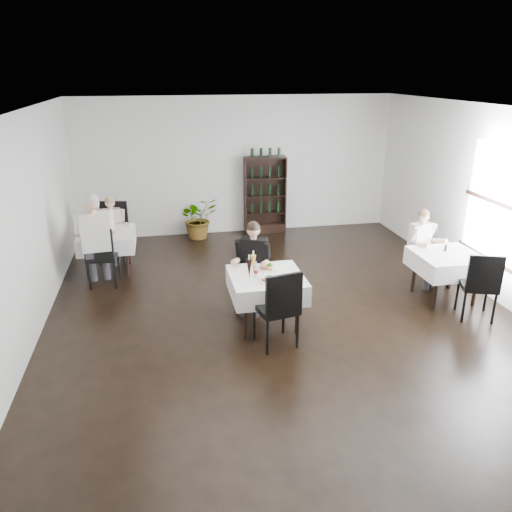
{
  "coord_description": "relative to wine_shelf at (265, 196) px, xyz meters",
  "views": [
    {
      "loc": [
        -1.7,
        -6.37,
        3.51
      ],
      "look_at": [
        -0.41,
        0.2,
        1.0
      ],
      "focal_mm": 35.0,
      "sensor_mm": 36.0,
      "label": 1
    }
  ],
  "objects": [
    {
      "name": "diner_left_near",
      "position": [
        -3.4,
        -2.48,
        0.12
      ],
      "size": [
        0.66,
        0.67,
        1.66
      ],
      "color": "#3B3B42",
      "rests_on": "ground"
    },
    {
      "name": "right_table",
      "position": [
        2.1,
        -4.01,
        -0.23
      ],
      "size": [
        0.98,
        0.98,
        0.77
      ],
      "color": "black",
      "rests_on": "ground"
    },
    {
      "name": "napkin_cutlery",
      "position": [
        -0.68,
        -4.49,
        -0.07
      ],
      "size": [
        0.23,
        0.22,
        0.02
      ],
      "color": "black",
      "rests_on": "main_table"
    },
    {
      "name": "plate_near",
      "position": [
        -0.93,
        -4.52,
        -0.06
      ],
      "size": [
        0.24,
        0.24,
        0.07
      ],
      "color": "white",
      "rests_on": "main_table"
    },
    {
      "name": "diner_left_far",
      "position": [
        -3.23,
        -1.26,
        -0.11
      ],
      "size": [
        0.53,
        0.57,
        1.27
      ],
      "color": "#3B3B42",
      "rests_on": "ground"
    },
    {
      "name": "plate_far",
      "position": [
        -0.84,
        -4.1,
        -0.06
      ],
      "size": [
        0.29,
        0.29,
        0.08
      ],
      "color": "white",
      "rests_on": "main_table"
    },
    {
      "name": "main_chair_far",
      "position": [
        -0.98,
        -3.52,
        -0.27
      ],
      "size": [
        0.55,
        0.56,
        1.01
      ],
      "color": "black",
      "rests_on": "ground"
    },
    {
      "name": "right_chair_far",
      "position": [
        2.16,
        -3.43,
        -0.3
      ],
      "size": [
        0.53,
        0.54,
        0.96
      ],
      "color": "black",
      "rests_on": "ground"
    },
    {
      "name": "window_right",
      "position": [
        2.88,
        -4.31,
        0.65
      ],
      "size": [
        0.06,
        2.3,
        1.85
      ],
      "color": "white",
      "rests_on": "room_shell"
    },
    {
      "name": "left_chair_near",
      "position": [
        -3.35,
        -2.46,
        -0.24
      ],
      "size": [
        0.53,
        0.54,
        1.06
      ],
      "color": "black",
      "rests_on": "ground"
    },
    {
      "name": "potted_tree",
      "position": [
        -1.52,
        -0.13,
        -0.39
      ],
      "size": [
        1.01,
        0.94,
        0.91
      ],
      "primitive_type": "imported",
      "rotation": [
        0.0,
        0.0,
        0.34
      ],
      "color": "#296121",
      "rests_on": "ground"
    },
    {
      "name": "pilsner_lager",
      "position": [
        -1.07,
        -4.2,
        0.06
      ],
      "size": [
        0.08,
        0.08,
        0.34
      ],
      "color": "gold",
      "rests_on": "main_table"
    },
    {
      "name": "coke_bottle",
      "position": [
        -1.06,
        -4.34,
        0.02
      ],
      "size": [
        0.06,
        0.06,
        0.23
      ],
      "color": "silver",
      "rests_on": "main_table"
    },
    {
      "name": "main_chair_near",
      "position": [
        -0.88,
        -4.98,
        -0.22
      ],
      "size": [
        0.6,
        0.6,
        1.11
      ],
      "color": "black",
      "rests_on": "ground"
    },
    {
      "name": "pilsner_dark",
      "position": [
        -1.16,
        -4.35,
        0.06
      ],
      "size": [
        0.08,
        0.08,
        0.34
      ],
      "color": "black",
      "rests_on": "main_table"
    },
    {
      "name": "right_chair_near",
      "position": [
        2.19,
        -4.78,
        -0.24
      ],
      "size": [
        0.62,
        0.62,
        1.07
      ],
      "color": "black",
      "rests_on": "ground"
    },
    {
      "name": "diner_main",
      "position": [
        -1.0,
        -3.79,
        -0.04
      ],
      "size": [
        0.62,
        0.65,
        1.4
      ],
      "color": "#3B3B42",
      "rests_on": "ground"
    },
    {
      "name": "wine_shelf",
      "position": [
        0.0,
        0.0,
        0.0
      ],
      "size": [
        0.9,
        0.28,
        1.75
      ],
      "color": "black",
      "rests_on": "ground"
    },
    {
      "name": "main_table",
      "position": [
        -0.9,
        -4.31,
        -0.23
      ],
      "size": [
        1.03,
        1.03,
        0.77
      ],
      "color": "black",
      "rests_on": "ground"
    },
    {
      "name": "left_chair_far",
      "position": [
        -3.23,
        -1.18,
        -0.2
      ],
      "size": [
        0.6,
        0.6,
        1.14
      ],
      "color": "black",
      "rests_on": "ground"
    },
    {
      "name": "room_shell",
      "position": [
        -0.6,
        -4.31,
        0.65
      ],
      "size": [
        9.0,
        9.0,
        9.0
      ],
      "color": "black",
      "rests_on": "ground"
    },
    {
      "name": "left_table",
      "position": [
        -3.3,
        -1.81,
        -0.23
      ],
      "size": [
        0.98,
        0.98,
        0.77
      ],
      "color": "black",
      "rests_on": "ground"
    },
    {
      "name": "diner_right_far",
      "position": [
        2.02,
        -3.39,
        -0.08
      ],
      "size": [
        0.56,
        0.6,
        1.33
      ],
      "color": "#3B3B42",
      "rests_on": "ground"
    },
    {
      "name": "pepper_mill",
      "position": [
        2.13,
        -3.89,
        -0.02
      ],
      "size": [
        0.05,
        0.05,
        0.1
      ],
      "primitive_type": "cylinder",
      "rotation": [
        0.0,
        0.0,
        -0.32
      ],
      "color": "black",
      "rests_on": "right_table"
    }
  ]
}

